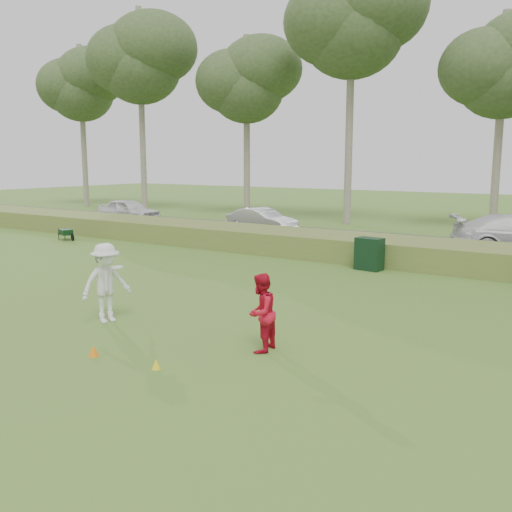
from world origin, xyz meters
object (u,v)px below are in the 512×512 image
Objects in this scene: cone_orange at (93,351)px; cone_yellow at (156,364)px; player_white at (106,283)px; car_left at (129,210)px; player_red at (261,313)px; car_mid at (262,221)px; utility_cabinet at (369,254)px.

cone_orange is 1.54m from cone_yellow.
car_left is at bearing 61.71° from player_white.
player_red is at bearing -128.81° from car_left.
cone_yellow is at bearing -143.85° from car_mid.
cone_yellow is 0.17× the size of utility_cabinet.
cone_orange is at bearing -121.34° from player_white.
car_mid is (-9.89, 15.32, -0.09)m from player_red.
player_red is at bearing 38.79° from cone_orange.
cone_orange is (1.64, -1.85, -0.84)m from player_white.
cone_orange is 0.06× the size of car_mid.
car_left is (-15.47, 15.68, -0.18)m from player_white.
cone_orange is at bearing -56.93° from player_red.
cone_yellow is 0.05× the size of car_mid.
player_white reaches higher than player_red.
car_mid is (-8.36, 5.93, 0.15)m from utility_cabinet.
player_red is at bearing -74.20° from utility_cabinet.
cone_orange is at bearing -148.22° from car_mid.
car_mid reaches higher than cone_orange.
cone_orange reaches higher than cone_yellow.
cone_yellow is at bearing -100.85° from player_white.
car_left is at bearing 98.41° from car_mid.
player_white is at bearing 152.05° from cone_yellow.
utility_cabinet is 0.29× the size of car_mid.
player_white is 3.69m from cone_yellow.
player_white is 8.36× the size of cone_orange.
player_red is at bearing -138.07° from car_mid.
player_red reaches higher than car_left.
utility_cabinet is 19.17m from car_left.
player_white is 10.02m from utility_cabinet.
car_mid is at bearing 112.69° from cone_orange.
cone_yellow is 25.48m from car_left.
car_mid reaches higher than utility_cabinet.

